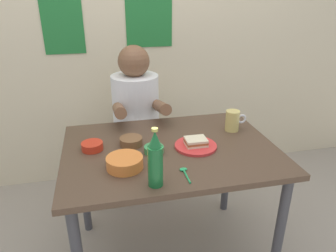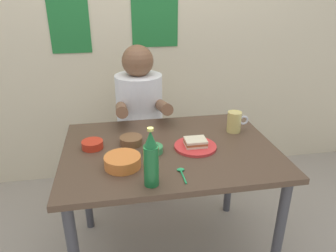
{
  "view_description": "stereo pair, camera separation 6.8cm",
  "coord_description": "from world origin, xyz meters",
  "px_view_note": "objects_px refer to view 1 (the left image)",
  "views": [
    {
      "loc": [
        -0.33,
        -1.42,
        1.5
      ],
      "look_at": [
        0.0,
        0.05,
        0.84
      ],
      "focal_mm": 33.56,
      "sensor_mm": 36.0,
      "label": 1
    },
    {
      "loc": [
        -0.26,
        -1.43,
        1.5
      ],
      "look_at": [
        0.0,
        0.05,
        0.84
      ],
      "focal_mm": 33.56,
      "sensor_mm": 36.0,
      "label": 2
    }
  ],
  "objects_px": {
    "plate_orange": "(196,146)",
    "beer_bottle": "(155,160)",
    "dining_table": "(170,163)",
    "sandwich": "(196,142)",
    "soup_bowl_orange": "(125,162)",
    "stool": "(138,157)",
    "beer_mug": "(233,121)",
    "person_seated": "(136,105)"
  },
  "relations": [
    {
      "from": "stool",
      "to": "person_seated",
      "type": "xyz_separation_m",
      "value": [
        0.0,
        -0.01,
        0.42
      ]
    },
    {
      "from": "beer_bottle",
      "to": "person_seated",
      "type": "bearing_deg",
      "value": 87.76
    },
    {
      "from": "stool",
      "to": "plate_orange",
      "type": "bearing_deg",
      "value": -70.69
    },
    {
      "from": "sandwich",
      "to": "soup_bowl_orange",
      "type": "height_order",
      "value": "soup_bowl_orange"
    },
    {
      "from": "beer_mug",
      "to": "beer_bottle",
      "type": "relative_size",
      "value": 0.48
    },
    {
      "from": "stool",
      "to": "beer_mug",
      "type": "bearing_deg",
      "value": -44.72
    },
    {
      "from": "beer_bottle",
      "to": "soup_bowl_orange",
      "type": "xyz_separation_m",
      "value": [
        -0.11,
        0.17,
        -0.09
      ]
    },
    {
      "from": "plate_orange",
      "to": "sandwich",
      "type": "height_order",
      "value": "sandwich"
    },
    {
      "from": "dining_table",
      "to": "person_seated",
      "type": "relative_size",
      "value": 1.53
    },
    {
      "from": "beer_bottle",
      "to": "plate_orange",
      "type": "bearing_deg",
      "value": 47.5
    },
    {
      "from": "beer_mug",
      "to": "stool",
      "type": "bearing_deg",
      "value": 135.28
    },
    {
      "from": "dining_table",
      "to": "sandwich",
      "type": "height_order",
      "value": "sandwich"
    },
    {
      "from": "sandwich",
      "to": "dining_table",
      "type": "bearing_deg",
      "value": 168.06
    },
    {
      "from": "person_seated",
      "to": "plate_orange",
      "type": "height_order",
      "value": "person_seated"
    },
    {
      "from": "dining_table",
      "to": "beer_bottle",
      "type": "distance_m",
      "value": 0.41
    },
    {
      "from": "beer_mug",
      "to": "sandwich",
      "type": "bearing_deg",
      "value": -149.63
    },
    {
      "from": "beer_mug",
      "to": "dining_table",
      "type": "bearing_deg",
      "value": -161.88
    },
    {
      "from": "plate_orange",
      "to": "beer_bottle",
      "type": "distance_m",
      "value": 0.41
    },
    {
      "from": "person_seated",
      "to": "beer_bottle",
      "type": "relative_size",
      "value": 2.75
    },
    {
      "from": "beer_mug",
      "to": "soup_bowl_orange",
      "type": "height_order",
      "value": "beer_mug"
    },
    {
      "from": "plate_orange",
      "to": "beer_bottle",
      "type": "xyz_separation_m",
      "value": [
        -0.27,
        -0.29,
        0.11
      ]
    },
    {
      "from": "stool",
      "to": "plate_orange",
      "type": "height_order",
      "value": "plate_orange"
    },
    {
      "from": "plate_orange",
      "to": "dining_table",
      "type": "bearing_deg",
      "value": 168.06
    },
    {
      "from": "dining_table",
      "to": "plate_orange",
      "type": "relative_size",
      "value": 5.0
    },
    {
      "from": "dining_table",
      "to": "plate_orange",
      "type": "bearing_deg",
      "value": -11.94
    },
    {
      "from": "beer_bottle",
      "to": "dining_table",
      "type": "bearing_deg",
      "value": 66.87
    },
    {
      "from": "person_seated",
      "to": "soup_bowl_orange",
      "type": "height_order",
      "value": "person_seated"
    },
    {
      "from": "dining_table",
      "to": "sandwich",
      "type": "bearing_deg",
      "value": -11.94
    },
    {
      "from": "stool",
      "to": "person_seated",
      "type": "height_order",
      "value": "person_seated"
    },
    {
      "from": "sandwich",
      "to": "soup_bowl_orange",
      "type": "distance_m",
      "value": 0.4
    },
    {
      "from": "plate_orange",
      "to": "beer_bottle",
      "type": "bearing_deg",
      "value": -132.5
    },
    {
      "from": "person_seated",
      "to": "soup_bowl_orange",
      "type": "relative_size",
      "value": 4.23
    },
    {
      "from": "person_seated",
      "to": "stool",
      "type": "bearing_deg",
      "value": 90.0
    },
    {
      "from": "person_seated",
      "to": "sandwich",
      "type": "bearing_deg",
      "value": -70.38
    },
    {
      "from": "sandwich",
      "to": "soup_bowl_orange",
      "type": "xyz_separation_m",
      "value": [
        -0.38,
        -0.13,
        -0.0
      ]
    },
    {
      "from": "person_seated",
      "to": "beer_bottle",
      "type": "xyz_separation_m",
      "value": [
        -0.04,
        -0.94,
        0.09
      ]
    },
    {
      "from": "plate_orange",
      "to": "sandwich",
      "type": "relative_size",
      "value": 2.0
    },
    {
      "from": "beer_mug",
      "to": "soup_bowl_orange",
      "type": "bearing_deg",
      "value": -156.46
    },
    {
      "from": "stool",
      "to": "soup_bowl_orange",
      "type": "height_order",
      "value": "soup_bowl_orange"
    },
    {
      "from": "dining_table",
      "to": "beer_bottle",
      "type": "height_order",
      "value": "beer_bottle"
    },
    {
      "from": "plate_orange",
      "to": "beer_mug",
      "type": "height_order",
      "value": "beer_mug"
    },
    {
      "from": "stool",
      "to": "soup_bowl_orange",
      "type": "distance_m",
      "value": 0.9
    }
  ]
}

